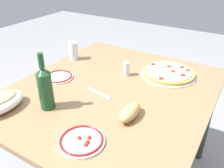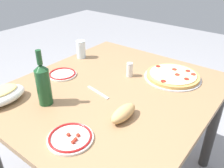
% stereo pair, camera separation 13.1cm
% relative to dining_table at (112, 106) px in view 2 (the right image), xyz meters
% --- Properties ---
extents(dining_table, '(1.20, 1.05, 0.75)m').
position_rel_dining_table_xyz_m(dining_table, '(0.00, 0.00, 0.00)').
color(dining_table, '#93704C').
rests_on(dining_table, ground).
extents(pepperoni_pizza, '(0.34, 0.34, 0.03)m').
position_rel_dining_table_xyz_m(pepperoni_pizza, '(-0.33, 0.21, 0.13)').
color(pepperoni_pizza, '#B7B7BC').
rests_on(pepperoni_pizza, dining_table).
extents(baked_pasta_dish, '(0.24, 0.15, 0.08)m').
position_rel_dining_table_xyz_m(baked_pasta_dish, '(0.44, -0.36, 0.16)').
color(baked_pasta_dish, white).
rests_on(baked_pasta_dish, dining_table).
extents(wine_bottle, '(0.07, 0.07, 0.29)m').
position_rel_dining_table_xyz_m(wine_bottle, '(0.32, -0.18, 0.23)').
color(wine_bottle, '#194723').
rests_on(wine_bottle, dining_table).
extents(water_glass, '(0.06, 0.06, 0.13)m').
position_rel_dining_table_xyz_m(water_glass, '(-0.22, -0.45, 0.18)').
color(water_glass, silver).
rests_on(water_glass, dining_table).
extents(side_plate_near, '(0.17, 0.17, 0.02)m').
position_rel_dining_table_xyz_m(side_plate_near, '(0.06, -0.34, 0.13)').
color(side_plate_near, white).
rests_on(side_plate_near, dining_table).
extents(side_plate_far, '(0.19, 0.19, 0.02)m').
position_rel_dining_table_xyz_m(side_plate_far, '(0.43, 0.12, 0.13)').
color(side_plate_far, white).
rests_on(side_plate_far, dining_table).
extents(bread_loaf, '(0.16, 0.07, 0.06)m').
position_rel_dining_table_xyz_m(bread_loaf, '(0.18, 0.21, 0.15)').
color(bread_loaf, tan).
rests_on(bread_loaf, dining_table).
extents(spice_shaker, '(0.04, 0.04, 0.09)m').
position_rel_dining_table_xyz_m(spice_shaker, '(-0.19, -0.01, 0.16)').
color(spice_shaker, silver).
rests_on(spice_shaker, dining_table).
extents(fork_right, '(0.05, 0.17, 0.00)m').
position_rel_dining_table_xyz_m(fork_right, '(0.08, -0.03, 0.12)').
color(fork_right, '#B7B7BC').
rests_on(fork_right, dining_table).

